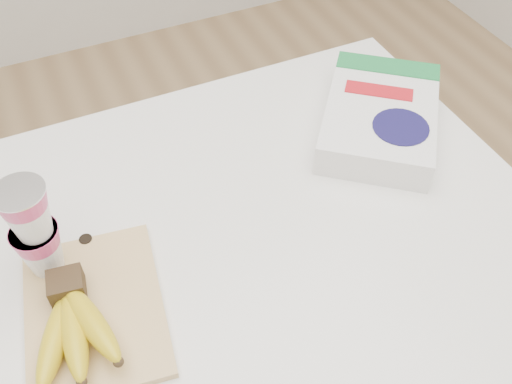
{
  "coord_description": "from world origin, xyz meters",
  "views": [
    {
      "loc": [
        -0.12,
        -0.51,
        1.58
      ],
      "look_at": [
        0.13,
        0.04,
        0.91
      ],
      "focal_mm": 40.0,
      "sensor_mm": 36.0,
      "label": 1
    }
  ],
  "objects_px": {
    "bananas": "(73,326)",
    "yogurt_stack": "(33,228)",
    "table": "(206,376)",
    "cereal_box": "(380,117)",
    "cutting_board": "(95,310)"
  },
  "relations": [
    {
      "from": "table",
      "to": "cutting_board",
      "type": "height_order",
      "value": "cutting_board"
    },
    {
      "from": "yogurt_stack",
      "to": "bananas",
      "type": "bearing_deg",
      "value": -85.23
    },
    {
      "from": "cereal_box",
      "to": "cutting_board",
      "type": "bearing_deg",
      "value": -125.85
    },
    {
      "from": "table",
      "to": "bananas",
      "type": "height_order",
      "value": "bananas"
    },
    {
      "from": "table",
      "to": "cutting_board",
      "type": "distance_m",
      "value": 0.47
    },
    {
      "from": "yogurt_stack",
      "to": "cereal_box",
      "type": "xyz_separation_m",
      "value": [
        0.61,
        0.07,
        -0.07
      ]
    },
    {
      "from": "table",
      "to": "bananas",
      "type": "relative_size",
      "value": 6.5
    },
    {
      "from": "table",
      "to": "yogurt_stack",
      "type": "relative_size",
      "value": 7.07
    },
    {
      "from": "cereal_box",
      "to": "table",
      "type": "bearing_deg",
      "value": -125.87
    },
    {
      "from": "bananas",
      "to": "yogurt_stack",
      "type": "bearing_deg",
      "value": 94.77
    },
    {
      "from": "table",
      "to": "cereal_box",
      "type": "xyz_separation_m",
      "value": [
        0.42,
        0.12,
        0.47
      ]
    },
    {
      "from": "yogurt_stack",
      "to": "cereal_box",
      "type": "relative_size",
      "value": 0.47
    },
    {
      "from": "bananas",
      "to": "yogurt_stack",
      "type": "relative_size",
      "value": 1.09
    },
    {
      "from": "cutting_board",
      "to": "bananas",
      "type": "height_order",
      "value": "bananas"
    },
    {
      "from": "bananas",
      "to": "cutting_board",
      "type": "bearing_deg",
      "value": 45.09
    }
  ]
}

